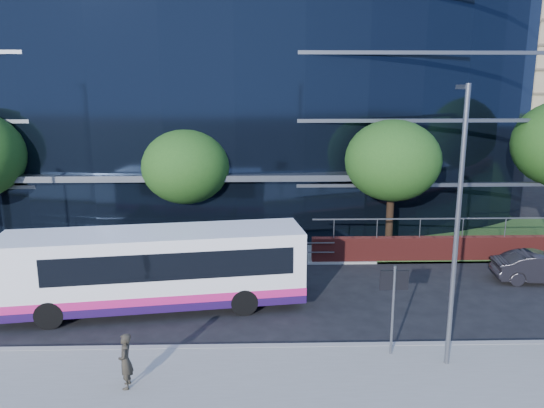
{
  "coord_description": "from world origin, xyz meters",
  "views": [
    {
      "loc": [
        0.51,
        -16.16,
        8.1
      ],
      "look_at": [
        1.16,
        8.0,
        2.66
      ],
      "focal_mm": 35.0,
      "sensor_mm": 36.0,
      "label": 1
    }
  ],
  "objects_px": {
    "tree_far_b": "(186,167)",
    "city_bus": "(158,268)",
    "pedestrian_b": "(126,361)",
    "street_sign": "(394,291)",
    "parked_car": "(541,268)",
    "streetlight_east": "(457,221)",
    "tree_far_c": "(392,161)",
    "tree_dist_e": "(479,119)"
  },
  "relations": [
    {
      "from": "tree_far_b",
      "to": "city_bus",
      "type": "relative_size",
      "value": 0.55
    },
    {
      "from": "pedestrian_b",
      "to": "city_bus",
      "type": "bearing_deg",
      "value": 174.5
    },
    {
      "from": "street_sign",
      "to": "parked_car",
      "type": "height_order",
      "value": "street_sign"
    },
    {
      "from": "streetlight_east",
      "to": "city_bus",
      "type": "distance_m",
      "value": 10.6
    },
    {
      "from": "tree_far_b",
      "to": "tree_far_c",
      "type": "xyz_separation_m",
      "value": [
        10.0,
        -0.5,
        0.33
      ]
    },
    {
      "from": "parked_car",
      "to": "pedestrian_b",
      "type": "bearing_deg",
      "value": 121.9
    },
    {
      "from": "street_sign",
      "to": "parked_car",
      "type": "relative_size",
      "value": 0.73
    },
    {
      "from": "tree_far_b",
      "to": "tree_far_c",
      "type": "height_order",
      "value": "tree_far_c"
    },
    {
      "from": "parked_car",
      "to": "tree_dist_e",
      "type": "bearing_deg",
      "value": -13.12
    },
    {
      "from": "tree_dist_e",
      "to": "city_bus",
      "type": "height_order",
      "value": "tree_dist_e"
    },
    {
      "from": "tree_far_b",
      "to": "pedestrian_b",
      "type": "bearing_deg",
      "value": -90.22
    },
    {
      "from": "street_sign",
      "to": "pedestrian_b",
      "type": "height_order",
      "value": "street_sign"
    },
    {
      "from": "tree_far_b",
      "to": "streetlight_east",
      "type": "bearing_deg",
      "value": -52.37
    },
    {
      "from": "tree_dist_e",
      "to": "streetlight_east",
      "type": "relative_size",
      "value": 0.81
    },
    {
      "from": "street_sign",
      "to": "city_bus",
      "type": "height_order",
      "value": "street_sign"
    },
    {
      "from": "pedestrian_b",
      "to": "tree_far_c",
      "type": "bearing_deg",
      "value": 133.83
    },
    {
      "from": "tree_dist_e",
      "to": "city_bus",
      "type": "xyz_separation_m",
      "value": [
        -27.17,
        -37.69,
        -2.98
      ]
    },
    {
      "from": "city_bus",
      "to": "parked_car",
      "type": "relative_size",
      "value": 2.88
    },
    {
      "from": "parked_car",
      "to": "tree_far_b",
      "type": "bearing_deg",
      "value": 77.26
    },
    {
      "from": "streetlight_east",
      "to": "parked_car",
      "type": "bearing_deg",
      "value": 46.71
    },
    {
      "from": "streetlight_east",
      "to": "tree_dist_e",
      "type": "bearing_deg",
      "value": 66.89
    },
    {
      "from": "city_bus",
      "to": "streetlight_east",
      "type": "bearing_deg",
      "value": -33.96
    },
    {
      "from": "tree_far_b",
      "to": "parked_car",
      "type": "xyz_separation_m",
      "value": [
        15.35,
        -4.93,
        -3.58
      ]
    },
    {
      "from": "tree_far_b",
      "to": "city_bus",
      "type": "height_order",
      "value": "tree_far_b"
    },
    {
      "from": "streetlight_east",
      "to": "city_bus",
      "type": "relative_size",
      "value": 0.72
    },
    {
      "from": "tree_far_b",
      "to": "tree_far_c",
      "type": "bearing_deg",
      "value": -2.86
    },
    {
      "from": "tree_far_c",
      "to": "pedestrian_b",
      "type": "xyz_separation_m",
      "value": [
        -10.05,
        -12.22,
        -3.62
      ]
    },
    {
      "from": "tree_dist_e",
      "to": "city_bus",
      "type": "distance_m",
      "value": 46.56
    },
    {
      "from": "streetlight_east",
      "to": "tree_far_c",
      "type": "bearing_deg",
      "value": 84.89
    },
    {
      "from": "city_bus",
      "to": "tree_far_b",
      "type": "bearing_deg",
      "value": 80.75
    },
    {
      "from": "city_bus",
      "to": "pedestrian_b",
      "type": "bearing_deg",
      "value": -96.67
    },
    {
      "from": "street_sign",
      "to": "pedestrian_b",
      "type": "relative_size",
      "value": 1.82
    },
    {
      "from": "street_sign",
      "to": "city_bus",
      "type": "relative_size",
      "value": 0.25
    },
    {
      "from": "street_sign",
      "to": "pedestrian_b",
      "type": "xyz_separation_m",
      "value": [
        -7.55,
        -1.63,
        -1.23
      ]
    },
    {
      "from": "tree_far_b",
      "to": "tree_far_c",
      "type": "relative_size",
      "value": 0.93
    },
    {
      "from": "tree_far_c",
      "to": "street_sign",
      "type": "bearing_deg",
      "value": -103.29
    },
    {
      "from": "city_bus",
      "to": "parked_car",
      "type": "xyz_separation_m",
      "value": [
        15.52,
        2.26,
        -0.92
      ]
    },
    {
      "from": "tree_far_b",
      "to": "parked_car",
      "type": "distance_m",
      "value": 16.51
    },
    {
      "from": "tree_dist_e",
      "to": "tree_far_b",
      "type": "bearing_deg",
      "value": -131.52
    },
    {
      "from": "city_bus",
      "to": "tree_dist_e",
      "type": "bearing_deg",
      "value": 46.31
    },
    {
      "from": "tree_far_b",
      "to": "street_sign",
      "type": "bearing_deg",
      "value": -55.92
    },
    {
      "from": "street_sign",
      "to": "streetlight_east",
      "type": "distance_m",
      "value": 2.8
    }
  ]
}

